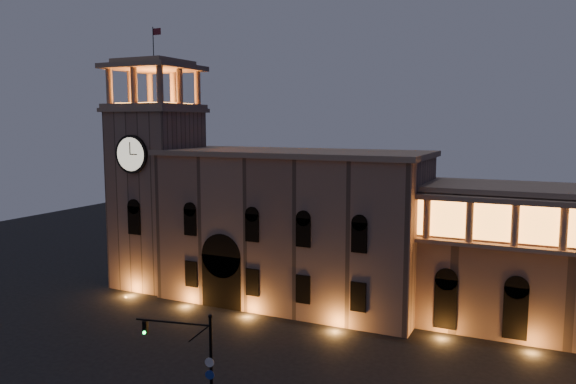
# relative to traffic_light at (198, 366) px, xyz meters

# --- Properties ---
(ground) EXTENTS (160.00, 160.00, 0.00)m
(ground) POSITION_rel_traffic_light_xyz_m (-3.54, 5.51, -4.18)
(ground) COLOR black
(ground) RESTS_ON ground
(government_building) EXTENTS (30.80, 12.80, 17.60)m
(government_building) POSITION_rel_traffic_light_xyz_m (-5.62, 27.44, 4.59)
(government_building) COLOR #856656
(government_building) RESTS_ON ground
(clock_tower) EXTENTS (9.80, 9.80, 32.40)m
(clock_tower) POSITION_rel_traffic_light_xyz_m (-24.04, 26.48, 8.32)
(clock_tower) COLOR #856656
(clock_tower) RESTS_ON ground
(traffic_light) EXTENTS (5.71, 1.50, 7.96)m
(traffic_light) POSITION_rel_traffic_light_xyz_m (0.00, 0.00, 0.00)
(traffic_light) COLOR black
(traffic_light) RESTS_ON ground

